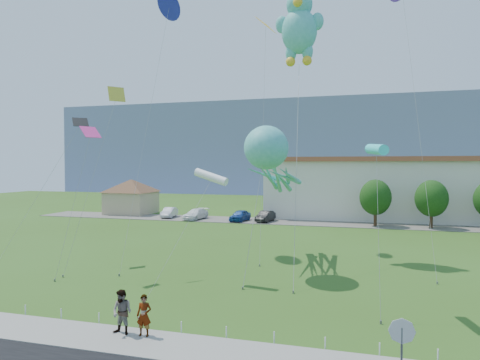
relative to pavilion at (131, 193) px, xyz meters
name	(u,v)px	position (x,y,z in m)	size (l,w,h in m)	color
ground	(173,320)	(24.00, -38.00, -3.02)	(160.00, 160.00, 0.00)	#325317
sidewalk	(143,343)	(24.00, -40.75, -2.97)	(80.00, 2.50, 0.10)	gray
parking_strip	(291,222)	(24.00, -3.00, -2.99)	(70.00, 6.00, 0.06)	#59544C
hill_ridge	(333,148)	(24.00, 82.00, 9.48)	(160.00, 50.00, 25.00)	slate
pavilion	(131,193)	(0.00, 0.00, 0.00)	(9.20, 9.20, 5.00)	tan
stop_sign	(402,338)	(33.50, -42.21, -1.15)	(0.80, 0.07, 2.50)	slate
rope_fence	(160,325)	(24.00, -39.30, -2.77)	(26.05, 0.05, 0.50)	white
tree_near	(375,197)	(34.00, -4.00, 0.36)	(3.60, 3.60, 5.47)	#3F2B19
tree_mid	(431,198)	(40.00, -4.00, 0.36)	(3.60, 3.60, 5.47)	#3F2B19
pedestrian_left	(144,315)	(23.73, -40.19, -2.07)	(0.62, 0.41, 1.70)	gray
pedestrian_right	(122,312)	(22.77, -40.29, -2.00)	(0.90, 0.70, 1.84)	gray
parked_car_silver	(169,212)	(7.41, -2.92, -2.30)	(1.40, 4.01, 1.32)	silver
parked_car_white	(196,214)	(11.63, -3.90, -2.29)	(1.87, 4.61, 1.34)	white
parked_car_blue	(240,215)	(17.67, -3.93, -2.27)	(1.63, 4.05, 1.38)	navy
parked_car_black	(265,216)	(20.89, -3.66, -2.30)	(1.41, 4.04, 1.33)	black
octopus_kite	(271,160)	(26.37, -27.21, 4.43)	(2.86, 11.23, 9.69)	teal
teddy_bear_kite	(299,25)	(27.51, -21.67, 15.14)	(3.80, 12.04, 21.03)	teal
small_kite_pink	(87,146)	(15.53, -32.31, 5.30)	(2.08, 2.52, 9.66)	#E9338B
small_kite_black	(72,137)	(11.61, -28.64, 6.18)	(4.45, 5.22, 10.78)	black
small_kite_yellow	(111,114)	(16.13, -30.53, 7.54)	(2.97, 3.46, 12.34)	gold
small_kite_white	(211,178)	(23.44, -31.18, 3.33)	(2.20, 6.17, 6.84)	white
small_kite_blue	(168,12)	(16.33, -21.98, 17.19)	(2.08, 10.84, 21.50)	#2727DD
small_kite_cyan	(376,150)	(32.99, -34.11, 4.81)	(0.51, 3.00, 8.33)	#32E4E3
small_kite_orange	(266,30)	(24.10, -18.53, 16.03)	(2.39, 9.19, 20.27)	yellow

